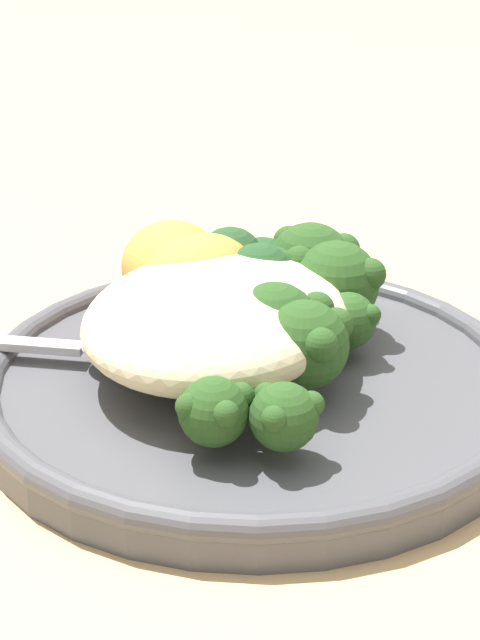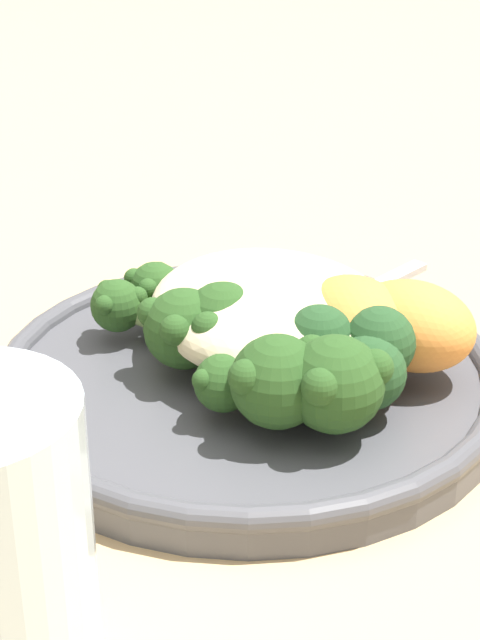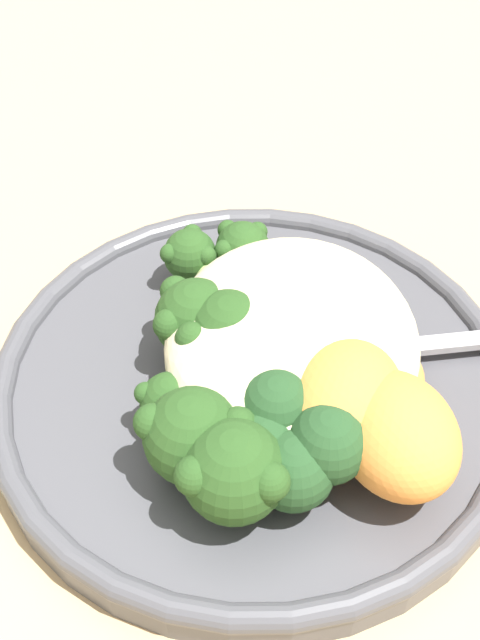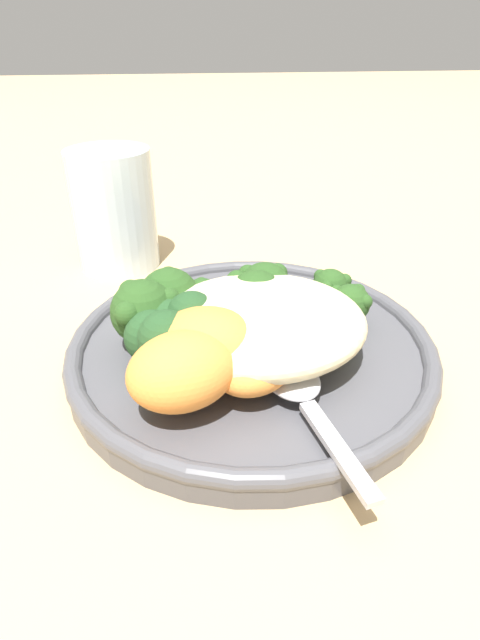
# 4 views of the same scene
# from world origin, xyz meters

# --- Properties ---
(ground_plane) EXTENTS (4.00, 4.00, 0.00)m
(ground_plane) POSITION_xyz_m (0.00, 0.00, 0.00)
(ground_plane) COLOR tan
(plate) EXTENTS (0.25, 0.25, 0.02)m
(plate) POSITION_xyz_m (-0.02, 0.01, 0.01)
(plate) COLOR #4C4C51
(plate) RESTS_ON ground_plane
(quinoa_mound) EXTENTS (0.13, 0.11, 0.04)m
(quinoa_mound) POSITION_xyz_m (-0.02, 0.03, 0.04)
(quinoa_mound) COLOR beige
(quinoa_mound) RESTS_ON plate
(broccoli_stalk_0) EXTENTS (0.09, 0.07, 0.03)m
(broccoli_stalk_0) POSITION_xyz_m (-0.07, 0.01, 0.03)
(broccoli_stalk_0) COLOR #9EBC66
(broccoli_stalk_0) RESTS_ON plate
(broccoli_stalk_1) EXTENTS (0.09, 0.10, 0.03)m
(broccoli_stalk_1) POSITION_xyz_m (-0.06, -0.00, 0.03)
(broccoli_stalk_1) COLOR #9EBC66
(broccoli_stalk_1) RESTS_ON plate
(broccoli_stalk_2) EXTENTS (0.04, 0.10, 0.04)m
(broccoli_stalk_2) POSITION_xyz_m (-0.03, -0.01, 0.04)
(broccoli_stalk_2) COLOR #9EBC66
(broccoli_stalk_2) RESTS_ON plate
(broccoli_stalk_3) EXTENTS (0.04, 0.08, 0.04)m
(broccoli_stalk_3) POSITION_xyz_m (-0.02, 0.00, 0.04)
(broccoli_stalk_3) COLOR #9EBC66
(broccoli_stalk_3) RESTS_ON plate
(broccoli_stalk_4) EXTENTS (0.06, 0.10, 0.03)m
(broccoli_stalk_4) POSITION_xyz_m (0.00, -0.00, 0.03)
(broccoli_stalk_4) COLOR #9EBC66
(broccoli_stalk_4) RESTS_ON plate
(broccoli_stalk_5) EXTENTS (0.10, 0.10, 0.04)m
(broccoli_stalk_5) POSITION_xyz_m (0.03, -0.00, 0.04)
(broccoli_stalk_5) COLOR #9EBC66
(broccoli_stalk_5) RESTS_ON plate
(broccoli_stalk_6) EXTENTS (0.12, 0.08, 0.04)m
(broccoli_stalk_6) POSITION_xyz_m (0.04, 0.01, 0.04)
(broccoli_stalk_6) COLOR #9EBC66
(broccoli_stalk_6) RESTS_ON plate
(sweet_potato_chunk_0) EXTENTS (0.07, 0.06, 0.04)m
(sweet_potato_chunk_0) POSITION_xyz_m (0.01, 0.05, 0.04)
(sweet_potato_chunk_0) COLOR orange
(sweet_potato_chunk_0) RESTS_ON plate
(sweet_potato_chunk_1) EXTENTS (0.07, 0.07, 0.03)m
(sweet_potato_chunk_1) POSITION_xyz_m (-0.01, 0.06, 0.04)
(sweet_potato_chunk_1) COLOR orange
(sweet_potato_chunk_1) RESTS_ON plate
(sweet_potato_chunk_2) EXTENTS (0.08, 0.07, 0.04)m
(sweet_potato_chunk_2) POSITION_xyz_m (0.03, 0.07, 0.04)
(sweet_potato_chunk_2) COLOR orange
(sweet_potato_chunk_2) RESTS_ON plate
(kale_tuft) EXTENTS (0.06, 0.06, 0.04)m
(kale_tuft) POSITION_xyz_m (0.03, 0.03, 0.04)
(kale_tuft) COLOR #234723
(kale_tuft) RESTS_ON plate
(spoon) EXTENTS (0.05, 0.12, 0.01)m
(spoon) POSITION_xyz_m (-0.04, 0.07, 0.03)
(spoon) COLOR #B7B7BC
(spoon) RESTS_ON plate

